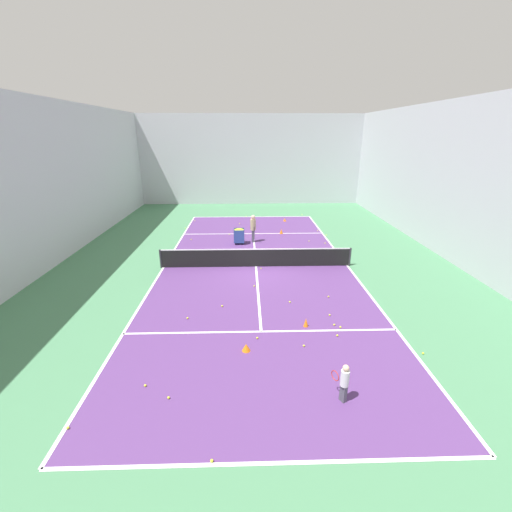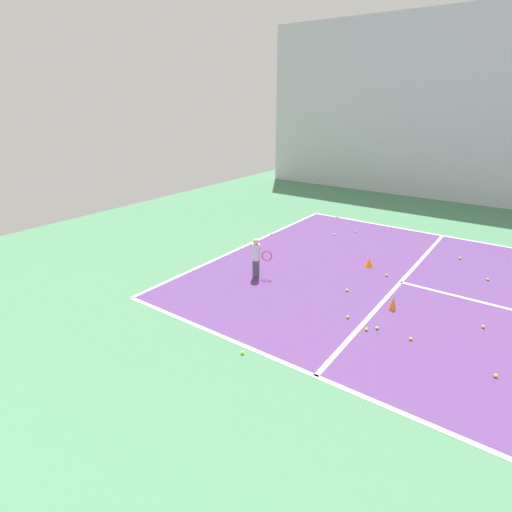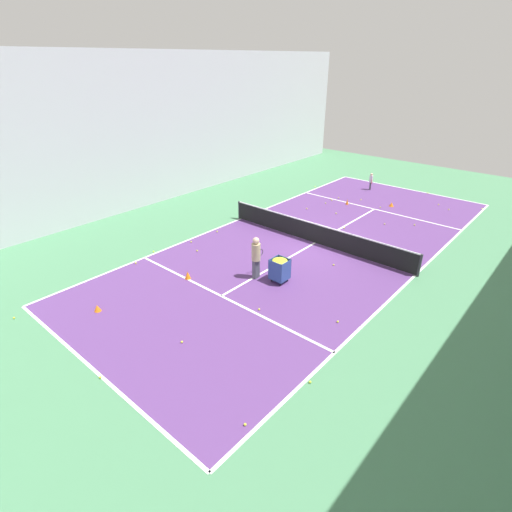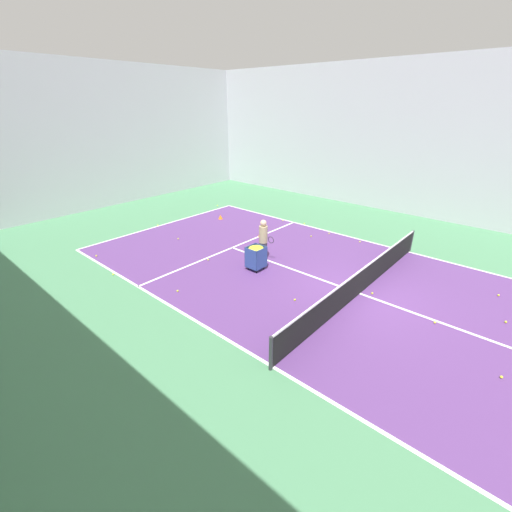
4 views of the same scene
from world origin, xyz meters
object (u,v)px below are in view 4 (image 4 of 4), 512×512
(coach_at_net, at_px, (263,237))
(training_cone_0, at_px, (220,217))
(ball_cart, at_px, (256,253))
(tennis_net, at_px, (361,281))

(coach_at_net, bearing_deg, training_cone_0, 152.16)
(coach_at_net, xyz_separation_m, training_cone_0, (2.59, 5.34, -0.87))
(coach_at_net, relative_size, ball_cart, 1.79)
(coach_at_net, bearing_deg, tennis_net, -1.19)
(coach_at_net, height_order, training_cone_0, coach_at_net)
(tennis_net, distance_m, training_cone_0, 9.97)
(coach_at_net, distance_m, training_cone_0, 6.00)
(ball_cart, relative_size, training_cone_0, 4.02)
(tennis_net, xyz_separation_m, ball_cart, (-0.93, 3.92, 0.18))
(tennis_net, relative_size, ball_cart, 10.14)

